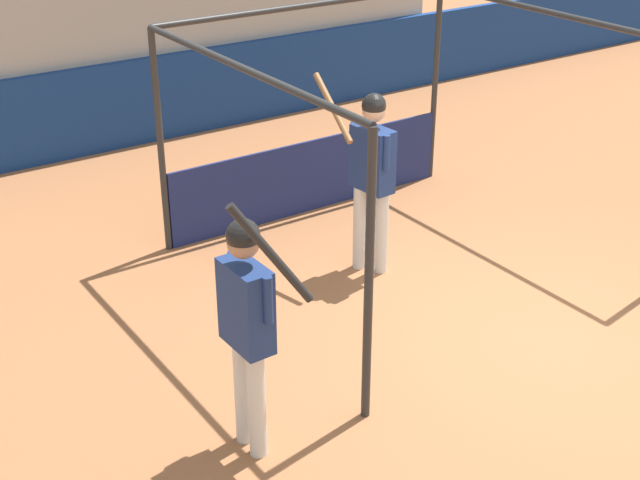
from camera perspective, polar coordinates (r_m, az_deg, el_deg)
name	(u,v)px	position (r m, az deg, el deg)	size (l,w,h in m)	color
ground_plane	(544,341)	(8.33, 14.12, -6.30)	(60.00, 60.00, 0.00)	#935B38
outfield_wall	(192,92)	(13.16, -8.22, 9.33)	(24.00, 0.12, 1.21)	navy
batting_cage	(348,140)	(9.68, 1.81, 6.41)	(3.79, 3.62, 2.44)	#282828
player_batter	(371,165)	(8.80, 3.29, 4.81)	(0.51, 0.89, 2.00)	silver
player_waiting	(247,315)	(6.25, -4.68, -4.79)	(0.53, 0.77, 2.16)	silver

